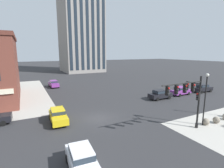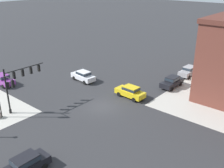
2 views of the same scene
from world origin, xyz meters
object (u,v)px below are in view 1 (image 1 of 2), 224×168
object	(u,v)px
street_lamp_corner_near	(206,94)
car_cross_eastbound	(203,88)
bollard_sphere_curb_a	(206,122)
bollard_sphere_curb_b	(216,120)
car_main_southbound_far	(58,115)
car_main_northbound_far	(181,90)
car_main_mid	(54,83)
car_main_southbound_near	(82,159)
car_main_northbound_near	(160,94)
traffic_signal_main	(189,95)

from	to	relation	value
street_lamp_corner_near	car_cross_eastbound	xyz separation A→B (m)	(15.66, 10.98, -2.83)
bollard_sphere_curb_a	street_lamp_corner_near	bearing A→B (deg)	161.26
bollard_sphere_curb_b	car_main_southbound_far	bearing A→B (deg)	151.73
car_main_northbound_far	car_main_mid	distance (m)	28.98
bollard_sphere_curb_b	car_main_southbound_far	world-z (taller)	car_main_southbound_far
car_cross_eastbound	street_lamp_corner_near	bearing A→B (deg)	-144.96
car_main_southbound_near	car_main_northbound_near	bearing A→B (deg)	33.00
car_main_northbound_far	car_main_southbound_far	size ratio (longest dim) A/B	1.01
bollard_sphere_curb_b	car_main_southbound_far	size ratio (longest dim) A/B	0.18
car_main_northbound_near	bollard_sphere_curb_b	bearing A→B (deg)	-98.16
bollard_sphere_curb_a	car_main_northbound_far	xyz separation A→B (m)	(9.00, 11.45, 0.52)
car_main_mid	car_main_southbound_near	bearing A→B (deg)	-95.45
car_main_southbound_near	bollard_sphere_curb_a	bearing A→B (deg)	3.53
traffic_signal_main	bollard_sphere_curb_b	bearing A→B (deg)	-5.10
car_main_northbound_far	car_main_southbound_near	bearing A→B (deg)	-152.91
traffic_signal_main	bollard_sphere_curb_a	bearing A→B (deg)	-3.20
bollard_sphere_curb_a	car_main_northbound_far	size ratio (longest dim) A/B	0.18
car_main_northbound_near	car_main_southbound_near	distance (m)	22.02
street_lamp_corner_near	car_main_northbound_near	world-z (taller)	street_lamp_corner_near
traffic_signal_main	car_cross_eastbound	distance (m)	21.55
bollard_sphere_curb_a	car_main_southbound_far	distance (m)	17.50
bollard_sphere_curb_a	street_lamp_corner_near	world-z (taller)	street_lamp_corner_near
traffic_signal_main	car_main_mid	distance (m)	32.53
bollard_sphere_curb_b	car_main_northbound_far	distance (m)	13.85
traffic_signal_main	street_lamp_corner_near	distance (m)	2.66
car_main_northbound_near	traffic_signal_main	bearing A→B (deg)	-119.92
car_main_northbound_far	car_cross_eastbound	world-z (taller)	same
street_lamp_corner_near	car_main_northbound_far	world-z (taller)	street_lamp_corner_near
traffic_signal_main	bollard_sphere_curb_b	xyz separation A→B (m)	(4.64, -0.41, -3.56)
street_lamp_corner_near	bollard_sphere_curb_a	bearing A→B (deg)	-18.74
car_cross_eastbound	car_main_northbound_near	bearing A→B (deg)	-179.70
car_main_mid	bollard_sphere_curb_a	bearing A→B (deg)	-68.72
car_main_northbound_near	car_main_southbound_far	bearing A→B (deg)	-172.89
car_main_southbound_near	car_main_mid	size ratio (longest dim) A/B	1.01
traffic_signal_main	bollard_sphere_curb_a	xyz separation A→B (m)	(3.04, -0.17, -3.56)
car_main_southbound_far	car_main_mid	bearing A→B (deg)	82.46
traffic_signal_main	street_lamp_corner_near	size ratio (longest dim) A/B	0.97
car_main_northbound_far	car_cross_eastbound	distance (m)	6.29
bollard_sphere_curb_a	car_main_northbound_near	world-z (taller)	car_main_northbound_near
bollard_sphere_curb_b	car_main_northbound_far	world-z (taller)	car_main_northbound_far
bollard_sphere_curb_b	car_main_mid	world-z (taller)	car_main_mid
bollard_sphere_curb_b	car_main_northbound_far	bearing A→B (deg)	57.73
street_lamp_corner_near	car_main_southbound_near	xyz separation A→B (m)	(-14.85, -1.07, -2.83)
car_main_southbound_near	car_main_southbound_far	size ratio (longest dim) A/B	1.01
car_main_southbound_near	car_main_southbound_far	distance (m)	9.70
car_main_northbound_near	car_main_mid	distance (m)	25.39
bollard_sphere_curb_b	car_cross_eastbound	bearing A→B (deg)	39.73
street_lamp_corner_near	car_main_southbound_near	size ratio (longest dim) A/B	1.34
car_main_southbound_near	car_main_mid	distance (m)	32.33
street_lamp_corner_near	car_main_mid	world-z (taller)	street_lamp_corner_near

